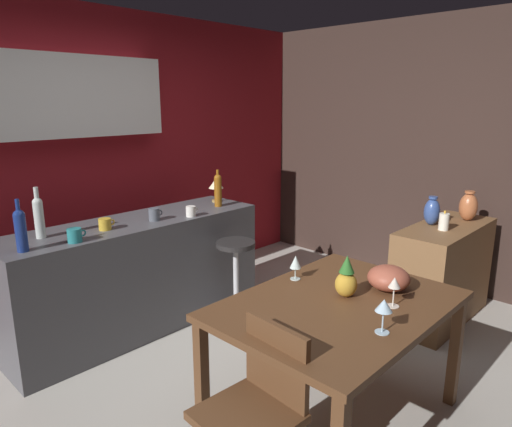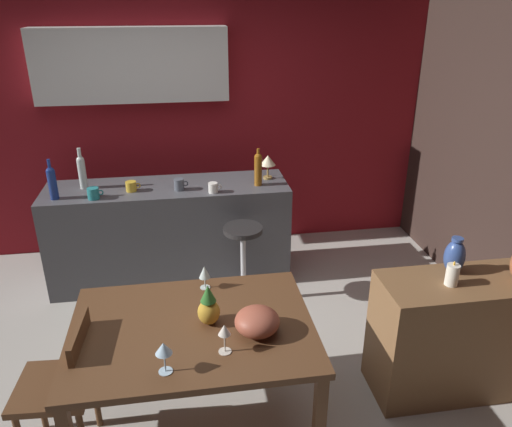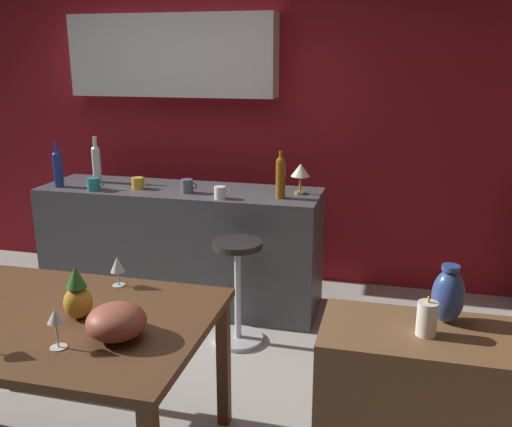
{
  "view_description": "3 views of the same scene",
  "coord_description": "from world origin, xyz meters",
  "views": [
    {
      "loc": [
        -1.92,
        -1.74,
        1.82
      ],
      "look_at": [
        0.49,
        0.57,
        1.0
      ],
      "focal_mm": 32.23,
      "sensor_mm": 36.0,
      "label": 1
    },
    {
      "loc": [
        0.08,
        -2.73,
        2.42
      ],
      "look_at": [
        0.59,
        0.49,
        0.98
      ],
      "focal_mm": 34.73,
      "sensor_mm": 36.0,
      "label": 2
    },
    {
      "loc": [
        1.48,
        -2.43,
        1.85
      ],
      "look_at": [
        0.77,
        0.43,
        1.02
      ],
      "focal_mm": 39.42,
      "sensor_mm": 36.0,
      "label": 3
    }
  ],
  "objects": [
    {
      "name": "ground_plane",
      "position": [
        0.0,
        0.0,
        0.0
      ],
      "size": [
        9.0,
        9.0,
        0.0
      ],
      "primitive_type": "plane",
      "color": "#B7B2A8"
    },
    {
      "name": "wall_kitchen_back",
      "position": [
        -0.06,
        2.08,
        1.41
      ],
      "size": [
        5.2,
        0.33,
        2.6
      ],
      "color": "maroon",
      "rests_on": "ground_plane"
    },
    {
      "name": "dining_table",
      "position": [
        0.08,
        -0.45,
        0.66
      ],
      "size": [
        1.34,
        0.98,
        0.74
      ],
      "color": "#56351E",
      "rests_on": "ground_plane"
    },
    {
      "name": "kitchen_counter",
      "position": [
        -0.06,
        1.37,
        0.45
      ],
      "size": [
        2.1,
        0.6,
        0.9
      ],
      "primitive_type": "cube",
      "color": "#4C4C51",
      "rests_on": "ground_plane"
    },
    {
      "name": "bar_stool",
      "position": [
        0.54,
        0.85,
        0.38
      ],
      "size": [
        0.34,
        0.34,
        0.7
      ],
      "color": "#262323",
      "rests_on": "ground_plane"
    },
    {
      "name": "wine_glass_left",
      "position": [
        0.18,
        -0.07,
        0.85
      ],
      "size": [
        0.07,
        0.07,
        0.15
      ],
      "color": "silver",
      "rests_on": "dining_table"
    },
    {
      "name": "wine_glass_right",
      "position": [
        0.24,
        -0.69,
        0.87
      ],
      "size": [
        0.07,
        0.07,
        0.17
      ],
      "color": "silver",
      "rests_on": "dining_table"
    },
    {
      "name": "pineapple_centerpiece",
      "position": [
        0.18,
        -0.43,
        0.84
      ],
      "size": [
        0.12,
        0.12,
        0.24
      ],
      "color": "gold",
      "rests_on": "dining_table"
    },
    {
      "name": "fruit_bowl",
      "position": [
        0.43,
        -0.56,
        0.81
      ],
      "size": [
        0.24,
        0.24,
        0.15
      ],
      "primitive_type": "ellipsoid",
      "color": "#9E4C38",
      "rests_on": "dining_table"
    },
    {
      "name": "wine_bottle_cobalt",
      "position": [
        -0.95,
        1.21,
        1.05
      ],
      "size": [
        0.07,
        0.07,
        0.34
      ],
      "color": "navy",
      "rests_on": "kitchen_counter"
    },
    {
      "name": "wine_bottle_amber",
      "position": [
        0.73,
        1.27,
        1.06
      ],
      "size": [
        0.07,
        0.07,
        0.33
      ],
      "color": "#8C5114",
      "rests_on": "kitchen_counter"
    },
    {
      "name": "wine_bottle_clear",
      "position": [
        -0.76,
        1.43,
        1.06
      ],
      "size": [
        0.07,
        0.07,
        0.36
      ],
      "color": "silver",
      "rests_on": "kitchen_counter"
    },
    {
      "name": "cup_teal",
      "position": [
        -0.64,
        1.16,
        0.95
      ],
      "size": [
        0.13,
        0.09,
        0.09
      ],
      "color": "teal",
      "rests_on": "kitchen_counter"
    },
    {
      "name": "cup_slate",
      "position": [
        0.05,
        1.26,
        0.95
      ],
      "size": [
        0.12,
        0.09,
        0.1
      ],
      "color": "#515660",
      "rests_on": "kitchen_counter"
    },
    {
      "name": "cup_white",
      "position": [
        0.33,
        1.15,
        0.94
      ],
      "size": [
        0.11,
        0.08,
        0.09
      ],
      "color": "white",
      "rests_on": "kitchen_counter"
    },
    {
      "name": "cup_mustard",
      "position": [
        -0.35,
        1.29,
        0.94
      ],
      "size": [
        0.12,
        0.09,
        0.08
      ],
      "color": "gold",
      "rests_on": "kitchen_counter"
    },
    {
      "name": "counter_lamp",
      "position": [
        0.84,
        1.42,
        1.06
      ],
      "size": [
        0.14,
        0.14,
        0.22
      ],
      "color": "#A58447",
      "rests_on": "kitchen_counter"
    },
    {
      "name": "pillar_candle_tall",
      "position": [
        1.64,
        -0.39,
        0.89
      ],
      "size": [
        0.08,
        0.08,
        0.16
      ],
      "color": "white",
      "rests_on": "sideboard_cabinet"
    },
    {
      "name": "vase_ceramic_blue",
      "position": [
        1.72,
        -0.25,
        0.93
      ],
      "size": [
        0.13,
        0.13,
        0.24
      ],
      "color": "#334C8C",
      "rests_on": "sideboard_cabinet"
    }
  ]
}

